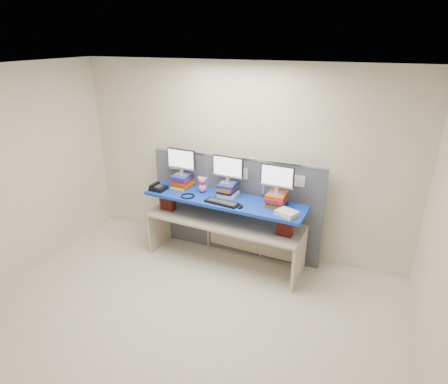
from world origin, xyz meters
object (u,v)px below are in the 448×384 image
at_px(monitor_left, 181,160).
at_px(desk, 224,228).
at_px(keyboard, 222,202).
at_px(desk_phone, 158,188).
at_px(monitor_right, 277,177).
at_px(blue_board, 224,200).
at_px(monitor_center, 228,168).

bearing_deg(monitor_left, desk, -9.08).
height_order(keyboard, desk_phone, desk_phone).
distance_m(desk, monitor_left, 1.16).
relative_size(desk, monitor_left, 5.10).
bearing_deg(monitor_left, monitor_right, -0.00).
distance_m(blue_board, monitor_left, 0.87).
distance_m(monitor_left, desk_phone, 0.53).
distance_m(keyboard, desk_phone, 1.05).
distance_m(desk, keyboard, 0.50).
bearing_deg(blue_board, monitor_left, 170.92).
relative_size(monitor_right, keyboard, 0.92).
height_order(desk, keyboard, keyboard).
distance_m(desk, monitor_center, 0.88).
distance_m(blue_board, monitor_right, 0.83).
relative_size(monitor_left, desk_phone, 1.98).
distance_m(desk, desk_phone, 1.13).
xyz_separation_m(monitor_right, keyboard, (-0.68, -0.23, -0.37)).
bearing_deg(monitor_center, desk_phone, -166.37).
relative_size(desk, blue_board, 1.00).
xyz_separation_m(desk, desk_phone, (-1.02, -0.06, 0.50)).
height_order(monitor_left, monitor_center, monitor_left).
xyz_separation_m(blue_board, keyboard, (0.03, -0.16, 0.04)).
relative_size(desk, keyboard, 4.68).
distance_m(monitor_center, desk_phone, 1.11).
bearing_deg(desk_phone, keyboard, -2.21).
bearing_deg(keyboard, monitor_center, 102.32).
xyz_separation_m(monitor_left, monitor_center, (0.74, -0.05, -0.01)).
bearing_deg(keyboard, blue_board, 109.53).
relative_size(blue_board, desk_phone, 10.05).
bearing_deg(desk_phone, monitor_right, 7.53).
bearing_deg(desk, monitor_center, 88.27).
bearing_deg(keyboard, monitor_right, 26.59).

